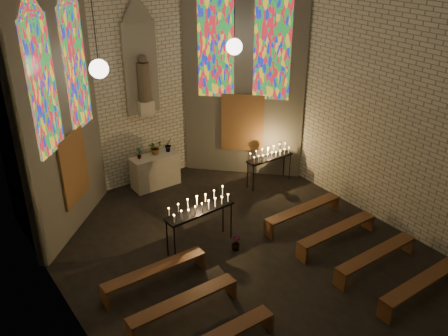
{
  "coord_description": "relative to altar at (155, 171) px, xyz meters",
  "views": [
    {
      "loc": [
        -5.98,
        -6.59,
        7.23
      ],
      "look_at": [
        -0.24,
        1.54,
        2.26
      ],
      "focal_mm": 40.0,
      "sensor_mm": 36.0,
      "label": 1
    }
  ],
  "objects": [
    {
      "name": "floor",
      "position": [
        0.0,
        -5.45,
        -0.5
      ],
      "size": [
        12.0,
        12.0,
        0.0
      ],
      "primitive_type": "plane",
      "color": "black",
      "rests_on": "ground"
    },
    {
      "name": "flower_vase_center",
      "position": [
        0.09,
        0.08,
        0.71
      ],
      "size": [
        0.46,
        0.43,
        0.43
      ],
      "primitive_type": "imported",
      "rotation": [
        0.0,
        0.0,
        0.29
      ],
      "color": "#4C723F",
      "rests_on": "altar"
    },
    {
      "name": "votive_stand_right",
      "position": [
        2.88,
        -1.85,
        0.44
      ],
      "size": [
        1.5,
        0.39,
        1.1
      ],
      "rotation": [
        0.0,
        0.0,
        -0.03
      ],
      "color": "black",
      "rests_on": "ground"
    },
    {
      "name": "flower_vase_left",
      "position": [
        -0.45,
        0.06,
        0.69
      ],
      "size": [
        0.23,
        0.2,
        0.37
      ],
      "primitive_type": "imported",
      "rotation": [
        0.0,
        0.0,
        0.42
      ],
      "color": "#4C723F",
      "rests_on": "altar"
    },
    {
      "name": "pew_right_3",
      "position": [
        2.2,
        -7.67,
        -0.12
      ],
      "size": [
        2.41,
        0.35,
        0.46
      ],
      "rotation": [
        0.0,
        0.0,
        0.01
      ],
      "color": "#543018",
      "rests_on": "ground"
    },
    {
      "name": "votive_stand_left",
      "position": [
        -0.61,
        -3.42,
        0.62
      ],
      "size": [
        1.79,
        0.49,
        1.3
      ],
      "rotation": [
        0.0,
        0.0,
        0.04
      ],
      "color": "black",
      "rests_on": "ground"
    },
    {
      "name": "aisle_flower_pot",
      "position": [
        0.03,
        -4.03,
        -0.31
      ],
      "size": [
        0.26,
        0.26,
        0.38
      ],
      "primitive_type": "imported",
      "rotation": [
        0.0,
        0.0,
        -0.24
      ],
      "color": "#4C723F",
      "rests_on": "ground"
    },
    {
      "name": "altar",
      "position": [
        0.0,
        0.0,
        0.0
      ],
      "size": [
        1.4,
        0.6,
        1.0
      ],
      "primitive_type": "cube",
      "color": "beige",
      "rests_on": "ground"
    },
    {
      "name": "pew_left_1",
      "position": [
        -2.2,
        -5.27,
        -0.12
      ],
      "size": [
        2.41,
        0.35,
        0.46
      ],
      "rotation": [
        0.0,
        0.0,
        -0.01
      ],
      "color": "#543018",
      "rests_on": "ground"
    },
    {
      "name": "room",
      "position": [
        -0.0,
        -2.08,
        3.22
      ],
      "size": [
        8.22,
        12.43,
        7.0
      ],
      "color": "beige",
      "rests_on": "ground"
    },
    {
      "name": "pew_left_0",
      "position": [
        -2.2,
        -4.07,
        -0.12
      ],
      "size": [
        2.41,
        0.35,
        0.46
      ],
      "rotation": [
        0.0,
        0.0,
        -0.01
      ],
      "color": "#543018",
      "rests_on": "ground"
    },
    {
      "name": "flower_vase_right",
      "position": [
        0.51,
        0.02,
        0.71
      ],
      "size": [
        0.25,
        0.22,
        0.42
      ],
      "primitive_type": "imported",
      "rotation": [
        0.0,
        0.0,
        0.14
      ],
      "color": "#4C723F",
      "rests_on": "altar"
    },
    {
      "name": "pew_right_1",
      "position": [
        2.2,
        -5.27,
        -0.12
      ],
      "size": [
        2.41,
        0.35,
        0.46
      ],
      "rotation": [
        0.0,
        0.0,
        0.01
      ],
      "color": "#543018",
      "rests_on": "ground"
    },
    {
      "name": "pew_right_0",
      "position": [
        2.2,
        -4.07,
        -0.12
      ],
      "size": [
        2.41,
        0.35,
        0.46
      ],
      "rotation": [
        0.0,
        0.0,
        0.01
      ],
      "color": "#543018",
      "rests_on": "ground"
    },
    {
      "name": "pew_right_2",
      "position": [
        2.2,
        -6.47,
        -0.12
      ],
      "size": [
        2.41,
        0.35,
        0.46
      ],
      "rotation": [
        0.0,
        0.0,
        0.01
      ],
      "color": "#543018",
      "rests_on": "ground"
    }
  ]
}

